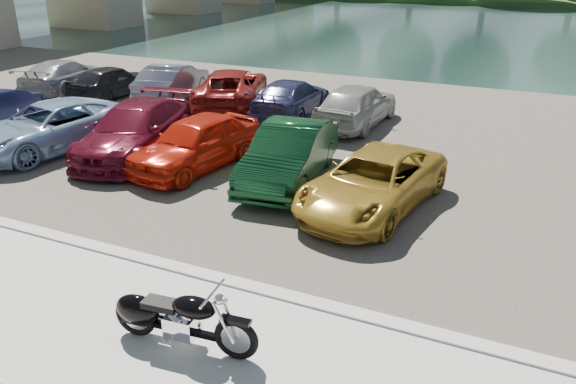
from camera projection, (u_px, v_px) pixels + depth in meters
name	position (u px, v px, depth m)	size (l,w,h in m)	color
ground	(158.00, 353.00, 8.33)	(200.00, 200.00, 0.00)	#595447
kerb	(226.00, 282.00, 9.98)	(60.00, 0.30, 0.14)	#BBB7B0
parking_lot	(372.00, 141.00, 17.51)	(60.00, 18.00, 0.04)	#454138
river	(484.00, 30.00, 41.75)	(120.00, 40.00, 0.00)	#182B29
motorcycle	(171.00, 317.00, 8.21)	(2.33, 0.75, 1.05)	black
car_2	(50.00, 127.00, 16.43)	(2.30, 4.98, 1.38)	#8BAACA
car_3	(135.00, 130.00, 16.05)	(2.03, 4.99, 1.45)	#5C0D1F
car_4	(196.00, 142.00, 15.05)	(1.68, 4.18, 1.42)	red
car_5	(289.00, 154.00, 14.16)	(1.53, 4.40, 1.45)	#0F391C
car_6	(373.00, 182.00, 12.68)	(2.11, 4.57, 1.27)	#B28A29
car_7	(63.00, 76.00, 23.29)	(1.85, 4.55, 1.32)	#96959D
car_8	(111.00, 81.00, 22.44)	(1.52, 3.78, 1.29)	black
car_9	(173.00, 82.00, 21.97)	(1.50, 4.30, 1.42)	slate
car_10	(232.00, 88.00, 21.07)	(2.33, 5.05, 1.40)	maroon
car_11	(291.00, 98.00, 19.87)	(1.81, 4.44, 1.29)	navy
car_12	(357.00, 104.00, 18.72)	(1.72, 4.27, 1.46)	#A3A29F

